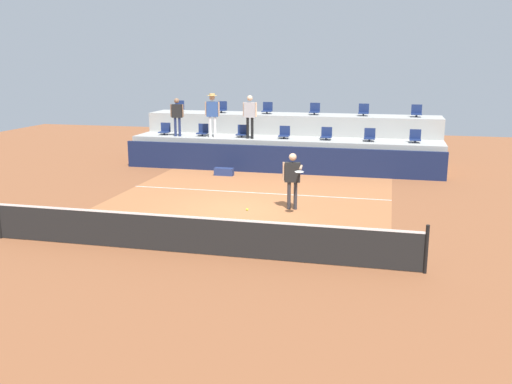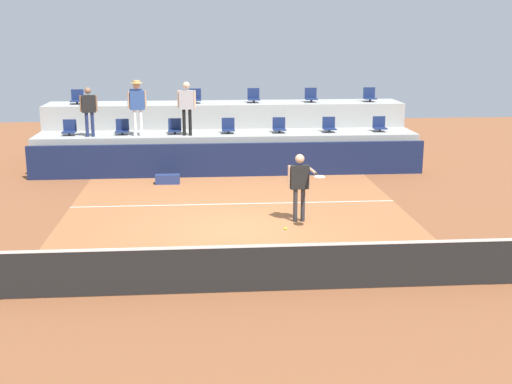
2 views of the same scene
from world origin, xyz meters
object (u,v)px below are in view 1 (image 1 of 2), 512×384
object	(u,v)px
stadium_chair_upper_mid_right	(315,110)
spectator_leaning_on_rail	(250,112)
stadium_chair_lower_left	(203,131)
stadium_chair_upper_right	(364,111)
spectator_with_hat	(212,110)
stadium_chair_lower_mid_right	(326,135)
tennis_ball	(247,210)
equipment_bag	(224,172)
spectator_in_white	(177,114)
stadium_chair_lower_mid_left	(242,132)
stadium_chair_upper_left	(222,108)
stadium_chair_upper_far_left	(179,107)
stadium_chair_lower_center	(284,133)
stadium_chair_upper_far_right	(417,112)
tennis_player	(293,175)
stadium_chair_lower_right	(370,136)
stadium_chair_upper_mid_left	(267,109)
stadium_chair_lower_far_left	(165,130)
stadium_chair_lower_far_right	(415,137)

from	to	relation	value
stadium_chair_upper_mid_right	spectator_leaning_on_rail	size ratio (longest dim) A/B	0.29
stadium_chair_lower_left	stadium_chair_upper_right	world-z (taller)	stadium_chair_upper_right
stadium_chair_lower_left	spectator_with_hat	size ratio (longest dim) A/B	0.28
stadium_chair_lower_left	stadium_chair_lower_mid_right	xyz separation A→B (m)	(5.35, 0.00, 0.00)
tennis_ball	equipment_bag	size ratio (longest dim) A/B	0.09
stadium_chair_lower_left	spectator_in_white	xyz separation A→B (m)	(-1.01, -0.38, 0.76)
stadium_chair_upper_mid_right	stadium_chair_lower_mid_left	bearing A→B (deg)	-147.62
stadium_chair_upper_left	stadium_chair_upper_far_left	bearing A→B (deg)	180.00
stadium_chair_lower_center	spectator_in_white	bearing A→B (deg)	-175.24
stadium_chair_upper_right	stadium_chair_upper_left	bearing A→B (deg)	180.00
stadium_chair_upper_right	spectator_in_white	world-z (taller)	spectator_in_white
stadium_chair_upper_far_left	spectator_leaning_on_rail	bearing A→B (deg)	-28.81
stadium_chair_lower_mid_right	stadium_chair_upper_far_left	size ratio (longest dim) A/B	1.00
stadium_chair_upper_left	tennis_ball	bearing A→B (deg)	-70.06
stadium_chair_upper_far_right	tennis_player	bearing A→B (deg)	-114.23
tennis_ball	equipment_bag	world-z (taller)	tennis_ball
stadium_chair_lower_right	stadium_chair_upper_mid_right	distance (m)	3.19
stadium_chair_upper_mid_left	spectator_with_hat	bearing A→B (deg)	-130.90
stadium_chair_lower_far_left	stadium_chair_lower_mid_left	xyz separation A→B (m)	(3.53, 0.00, 0.00)
stadium_chair_upper_mid_left	equipment_bag	world-z (taller)	stadium_chair_upper_mid_left
stadium_chair_upper_left	spectator_leaning_on_rail	distance (m)	2.88
stadium_chair_upper_left	spectator_leaning_on_rail	world-z (taller)	spectator_leaning_on_rail
stadium_chair_upper_far_right	stadium_chair_lower_far_left	bearing A→B (deg)	-170.45
stadium_chair_lower_center	equipment_bag	distance (m)	3.24
stadium_chair_lower_mid_right	tennis_ball	bearing A→B (deg)	-95.69
stadium_chair_upper_mid_right	equipment_bag	distance (m)	5.44
stadium_chair_upper_right	stadium_chair_upper_far_right	size ratio (longest dim) A/B	1.00
stadium_chair_upper_right	tennis_ball	world-z (taller)	stadium_chair_upper_right
tennis_ball	spectator_leaning_on_rail	bearing A→B (deg)	103.65
stadium_chair_lower_mid_right	stadium_chair_lower_far_right	world-z (taller)	same
stadium_chair_lower_far_right	stadium_chair_upper_far_right	world-z (taller)	stadium_chair_upper_far_right
spectator_leaning_on_rail	stadium_chair_lower_left	bearing A→B (deg)	170.12
stadium_chair_lower_left	stadium_chair_lower_mid_left	bearing A→B (deg)	0.00
stadium_chair_lower_far_left	stadium_chair_upper_left	distance (m)	2.88
stadium_chair_upper_right	stadium_chair_lower_far_left	bearing A→B (deg)	-168.04
spectator_with_hat	tennis_ball	world-z (taller)	spectator_with_hat
stadium_chair_lower_far_left	spectator_in_white	xyz separation A→B (m)	(0.75, -0.38, 0.76)
stadium_chair_lower_far_right	tennis_player	size ratio (longest dim) A/B	0.30
stadium_chair_upper_left	stadium_chair_upper_mid_left	size ratio (longest dim) A/B	1.00
spectator_in_white	stadium_chair_upper_mid_right	bearing A→B (deg)	21.23
stadium_chair_lower_mid_left	spectator_leaning_on_rail	world-z (taller)	spectator_leaning_on_rail
stadium_chair_upper_far_left	spectator_with_hat	xyz separation A→B (m)	(2.34, -2.18, 0.09)
stadium_chair_lower_far_left	stadium_chair_lower_center	distance (m)	5.35
stadium_chair_lower_far_right	spectator_leaning_on_rail	size ratio (longest dim) A/B	0.29
stadium_chair_upper_far_right	spectator_in_white	distance (m)	10.20
tennis_ball	spectator_with_hat	bearing A→B (deg)	112.89
stadium_chair_upper_far_right	tennis_ball	distance (m)	12.26
stadium_chair_lower_mid_left	stadium_chair_lower_mid_right	size ratio (longest dim) A/B	1.00
stadium_chair_lower_mid_right	stadium_chair_upper_far_right	xyz separation A→B (m)	(3.59, 1.80, 0.85)
stadium_chair_lower_far_right	spectator_leaning_on_rail	world-z (taller)	spectator_leaning_on_rail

